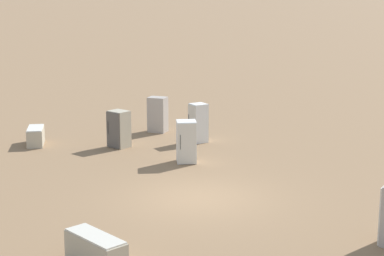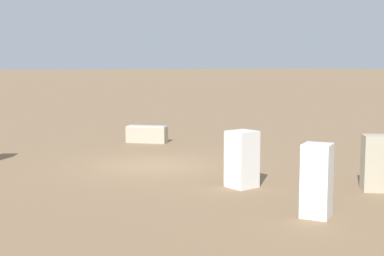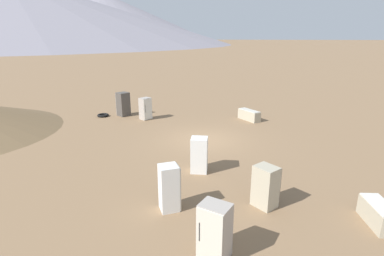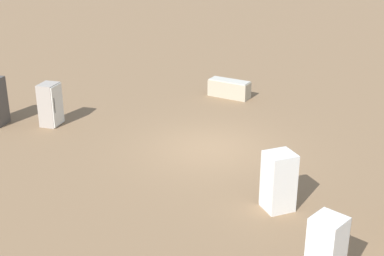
{
  "view_description": "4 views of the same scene",
  "coord_description": "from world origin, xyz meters",
  "px_view_note": "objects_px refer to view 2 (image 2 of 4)",
  "views": [
    {
      "loc": [
        -18.56,
        0.11,
        6.21
      ],
      "look_at": [
        1.49,
        0.23,
        1.85
      ],
      "focal_mm": 60.0,
      "sensor_mm": 36.0,
      "label": 1
    },
    {
      "loc": [
        15.23,
        -8.51,
        3.27
      ],
      "look_at": [
        1.49,
        0.55,
        1.36
      ],
      "focal_mm": 50.0,
      "sensor_mm": 36.0,
      "label": 2
    },
    {
      "loc": [
        15.86,
        2.55,
        5.66
      ],
      "look_at": [
        0.24,
        -0.65,
        0.75
      ],
      "focal_mm": 28.0,
      "sensor_mm": 36.0,
      "label": 3
    },
    {
      "loc": [
        14.98,
        -5.0,
        6.94
      ],
      "look_at": [
        0.05,
        -0.64,
        0.8
      ],
      "focal_mm": 50.0,
      "sensor_mm": 36.0,
      "label": 4
    }
  ],
  "objects_px": {
    "discarded_fridge_1": "(377,163)",
    "discarded_fridge_4": "(242,159)",
    "discarded_fridge_0": "(317,180)",
    "discarded_fridge_7": "(147,134)"
  },
  "relations": [
    {
      "from": "discarded_fridge_1",
      "to": "discarded_fridge_4",
      "type": "relative_size",
      "value": 0.96
    },
    {
      "from": "discarded_fridge_0",
      "to": "discarded_fridge_4",
      "type": "xyz_separation_m",
      "value": [
        -3.16,
        0.44,
        -0.03
      ]
    },
    {
      "from": "discarded_fridge_1",
      "to": "discarded_fridge_4",
      "type": "distance_m",
      "value": 3.56
    },
    {
      "from": "discarded_fridge_0",
      "to": "discarded_fridge_1",
      "type": "distance_m",
      "value": 3.29
    },
    {
      "from": "discarded_fridge_4",
      "to": "discarded_fridge_0",
      "type": "bearing_deg",
      "value": -103.36
    },
    {
      "from": "discarded_fridge_4",
      "to": "discarded_fridge_7",
      "type": "bearing_deg",
      "value": 72.28
    },
    {
      "from": "discarded_fridge_0",
      "to": "discarded_fridge_4",
      "type": "height_order",
      "value": "discarded_fridge_0"
    },
    {
      "from": "discarded_fridge_1",
      "to": "discarded_fridge_0",
      "type": "bearing_deg",
      "value": -124.8
    },
    {
      "from": "discarded_fridge_0",
      "to": "discarded_fridge_4",
      "type": "distance_m",
      "value": 3.19
    },
    {
      "from": "discarded_fridge_0",
      "to": "discarded_fridge_1",
      "type": "xyz_separation_m",
      "value": [
        -0.88,
        3.17,
        -0.07
      ]
    }
  ]
}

